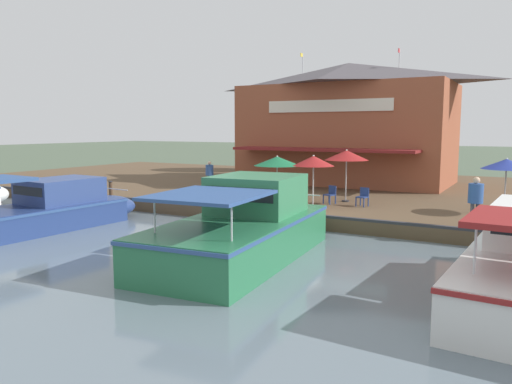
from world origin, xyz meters
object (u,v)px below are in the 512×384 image
Objects in this scene: person_at_quay_edge at (476,195)px; cafe_chair_facing_river at (249,182)px; mooring_post at (111,189)px; person_mid_patio at (210,172)px; tree_downstream_bank at (272,120)px; motorboat_second_along at (53,210)px; motorboat_mid_row at (252,226)px; patio_umbrella_back_row at (347,155)px; patio_umbrella_far_corner at (314,161)px; patio_umbrella_mid_patio_right at (277,161)px; cafe_chair_under_first_umbrella at (331,194)px; patio_umbrella_mid_patio_left at (507,164)px; waterfront_restaurant at (347,123)px; cafe_chair_far_corner_seat at (363,196)px.

cafe_chair_facing_river is at bearing -112.93° from person_at_quay_edge.
person_mid_patio is at bearing 156.58° from mooring_post.
tree_downstream_bank reaches higher than cafe_chair_facing_river.
motorboat_mid_row reaches higher than motorboat_second_along.
motorboat_second_along reaches higher than cafe_chair_facing_river.
motorboat_second_along is 24.13m from tree_downstream_bank.
tree_downstream_bank reaches higher than patio_umbrella_back_row.
person_at_quay_edge is (1.61, 6.90, -0.91)m from patio_umbrella_far_corner.
patio_umbrella_far_corner is at bearing 130.64° from motorboat_second_along.
cafe_chair_under_first_umbrella is at bearing 98.09° from patio_umbrella_mid_patio_right.
motorboat_second_along reaches higher than mooring_post.
cafe_chair_under_first_umbrella is at bearing -20.97° from patio_umbrella_back_row.
motorboat_second_along is at bearing -49.36° from patio_umbrella_far_corner.
cafe_chair_facing_river is (-3.62, -5.47, -1.59)m from patio_umbrella_far_corner.
cafe_chair_facing_river reaches higher than mooring_post.
motorboat_mid_row is at bearing 30.61° from cafe_chair_facing_river.
patio_umbrella_mid_patio_right is 2.67× the size of cafe_chair_under_first_umbrella.
tree_downstream_bank is (-18.07, -17.53, 3.06)m from person_at_quay_edge.
patio_umbrella_mid_patio_left is 3.97m from person_at_quay_edge.
waterfront_restaurant is 10.14m from patio_umbrella_mid_patio_right.
mooring_post is at bearing -74.74° from cafe_chair_far_corner_seat.
patio_umbrella_far_corner is 2.85× the size of mooring_post.
patio_umbrella_back_row is at bearing 19.05° from waterfront_restaurant.
person_mid_patio reaches higher than mooring_post.
patio_umbrella_mid_patio_right is 1.41× the size of person_mid_patio.
person_mid_patio is 6.03m from mooring_post.
patio_umbrella_mid_patio_right is 6.31m from person_mid_patio.
patio_umbrella_far_corner is at bearing 56.48° from cafe_chair_facing_river.
patio_umbrella_back_row reaches higher than patio_umbrella_mid_patio_right.
person_at_quay_edge is at bearing 91.80° from mooring_post.
patio_umbrella_far_corner is 7.14m from person_at_quay_edge.
person_at_quay_edge is at bearing 57.91° from patio_umbrella_back_row.
waterfront_restaurant reaches higher than tree_downstream_bank.
motorboat_mid_row is (7.73, 3.00, -1.58)m from patio_umbrella_mid_patio_right.
tree_downstream_bank is at bearing -135.86° from person_at_quay_edge.
mooring_post is at bearing -78.27° from patio_umbrella_far_corner.
cafe_chair_far_corner_seat is at bearing 71.93° from cafe_chair_facing_river.
motorboat_second_along is at bearing -19.09° from waterfront_restaurant.
patio_umbrella_far_corner is 8.71m from person_mid_patio.
patio_umbrella_mid_patio_right is 0.24× the size of motorboat_mid_row.
motorboat_second_along is (9.47, -9.19, -2.02)m from patio_umbrella_back_row.
patio_umbrella_mid_patio_right is 2.41m from patio_umbrella_far_corner.
cafe_chair_far_corner_seat is at bearing 23.33° from waterfront_restaurant.
person_at_quay_edge is at bearing -11.25° from patio_umbrella_mid_patio_left.
motorboat_second_along is (7.23, -8.43, -1.85)m from patio_umbrella_far_corner.
cafe_chair_facing_river is (-1.39, -6.24, -1.76)m from patio_umbrella_back_row.
motorboat_second_along is at bearing -59.66° from patio_umbrella_mid_patio_left.
person_at_quay_edge is at bearing 110.15° from motorboat_second_along.
cafe_chair_far_corner_seat is (0.98, -5.71, -1.58)m from patio_umbrella_mid_patio_left.
waterfront_restaurant is 19.43m from motorboat_second_along.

